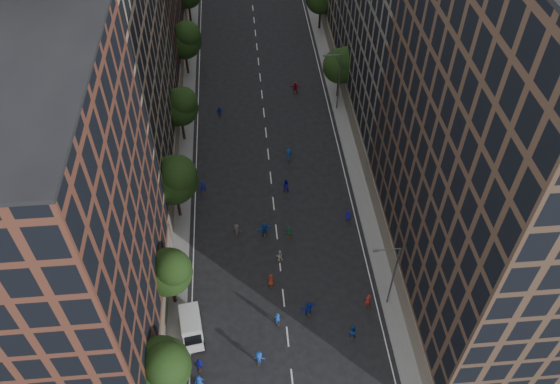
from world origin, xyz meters
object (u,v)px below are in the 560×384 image
Objects in this scene: streetlamp_far at (338,79)px; cargo_van at (191,327)px; streetlamp_near at (392,273)px; skater_0 at (199,382)px; skater_2 at (352,331)px; skater_1 at (277,319)px.

streetlamp_far reaches higher than cargo_van.
skater_0 is (-18.86, -7.41, -4.20)m from streetlamp_near.
skater_2 is (-4.09, -3.46, -4.29)m from streetlamp_near.
streetlamp_near reaches higher than skater_1.
skater_1 is (7.61, 6.00, -0.10)m from skater_0.
cargo_van is at bearing -174.63° from streetlamp_near.
streetlamp_far is (0.00, 33.00, 0.00)m from streetlamp_near.
skater_1 is at bearing -4.97° from cargo_van.
skater_1 is at bearing -162.18° from skater_0.
streetlamp_near is at bearing -2.54° from cargo_van.
streetlamp_far reaches higher than skater_0.
skater_2 is at bearing 143.74° from skater_1.
cargo_van reaches higher than skater_1.
skater_2 is (-4.09, -36.46, -4.29)m from streetlamp_far.
streetlamp_near is at bearing -178.93° from skater_0.
skater_2 reaches higher than skater_1.
skater_2 is (7.15, -2.04, 0.01)m from skater_1.
streetlamp_far is 4.70× the size of skater_0.
cargo_van is 5.63m from skater_0.
streetlamp_near reaches higher than skater_2.
skater_2 is at bearing -13.80° from cargo_van.
skater_0 is (-18.86, -40.41, -4.20)m from streetlamp_far.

